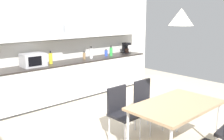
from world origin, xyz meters
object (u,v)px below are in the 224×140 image
(dining_table, at_px, (176,107))
(chair_far_left, at_px, (121,109))
(microwave, at_px, (33,60))
(coffee_maker, at_px, (126,48))
(bottle_green, at_px, (111,52))
(bottle_white, at_px, (91,53))
(chair_far_right, at_px, (146,100))
(bottle_yellow, at_px, (51,58))
(pendant_lamp, at_px, (181,17))
(bottle_blue, at_px, (106,53))
(bottle_brown, at_px, (84,56))

(dining_table, bearing_deg, chair_far_left, 110.87)
(microwave, bearing_deg, coffee_maker, 0.54)
(bottle_green, xyz_separation_m, dining_table, (-1.55, -3.07, -0.31))
(bottle_white, height_order, chair_far_right, bottle_white)
(bottle_green, relative_size, chair_far_right, 0.31)
(bottle_white, relative_size, chair_far_left, 0.35)
(microwave, height_order, bottle_green, microwave)
(bottle_green, xyz_separation_m, chair_far_right, (-1.26, -2.29, -0.47))
(bottle_yellow, bearing_deg, pendant_lamp, -86.58)
(chair_far_left, xyz_separation_m, chair_far_right, (0.60, -0.00, 0.00))
(bottle_white, distance_m, pendant_lamp, 3.38)
(microwave, bearing_deg, bottle_blue, 0.60)
(bottle_green, bearing_deg, bottle_yellow, 177.53)
(bottle_brown, xyz_separation_m, chair_far_left, (-1.02, -2.35, -0.44))
(bottle_green, distance_m, bottle_white, 0.63)
(bottle_yellow, distance_m, pendant_lamp, 3.28)
(bottle_green, distance_m, bottle_yellow, 1.74)
(bottle_green, relative_size, pendant_lamp, 0.84)
(dining_table, bearing_deg, chair_far_right, 69.09)
(microwave, bearing_deg, chair_far_left, -82.46)
(bottle_green, distance_m, bottle_blue, 0.14)
(bottle_brown, distance_m, chair_far_right, 2.43)
(pendant_lamp, bearing_deg, bottle_green, 63.15)
(bottle_brown, distance_m, dining_table, 3.23)
(pendant_lamp, bearing_deg, bottle_yellow, 93.42)
(chair_far_left, relative_size, pendant_lamp, 2.72)
(bottle_blue, relative_size, chair_far_left, 0.21)
(bottle_brown, xyz_separation_m, bottle_yellow, (-0.91, 0.01, 0.04))
(coffee_maker, relative_size, bottle_brown, 1.52)
(microwave, xyz_separation_m, pendant_lamp, (0.61, -3.12, 0.90))
(chair_far_right, bearing_deg, bottle_yellow, 101.66)
(chair_far_right, bearing_deg, chair_far_left, 180.00)
(coffee_maker, xyz_separation_m, dining_table, (-2.19, -3.15, -0.34))
(bottle_white, bearing_deg, chair_far_right, -104.95)
(coffee_maker, bearing_deg, dining_table, -124.87)
(bottle_white, xyz_separation_m, chair_far_right, (-0.62, -2.33, -0.49))
(coffee_maker, height_order, bottle_green, coffee_maker)
(bottle_brown, relative_size, dining_table, 0.15)
(bottle_yellow, xyz_separation_m, chair_far_right, (0.49, -2.36, -0.48))
(coffee_maker, bearing_deg, microwave, -179.46)
(bottle_white, relative_size, chair_far_right, 0.35)
(pendant_lamp, bearing_deg, chair_far_left, 110.87)
(chair_far_right, bearing_deg, coffee_maker, 51.30)
(bottle_white, bearing_deg, bottle_yellow, 178.55)
(dining_table, xyz_separation_m, chair_far_left, (-0.30, 0.78, -0.16))
(microwave, bearing_deg, pendant_lamp, -78.98)
(bottle_brown, bearing_deg, microwave, -179.42)
(dining_table, bearing_deg, bottle_yellow, 93.42)
(chair_far_left, bearing_deg, bottle_brown, 66.57)
(bottle_yellow, distance_m, chair_far_left, 2.41)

